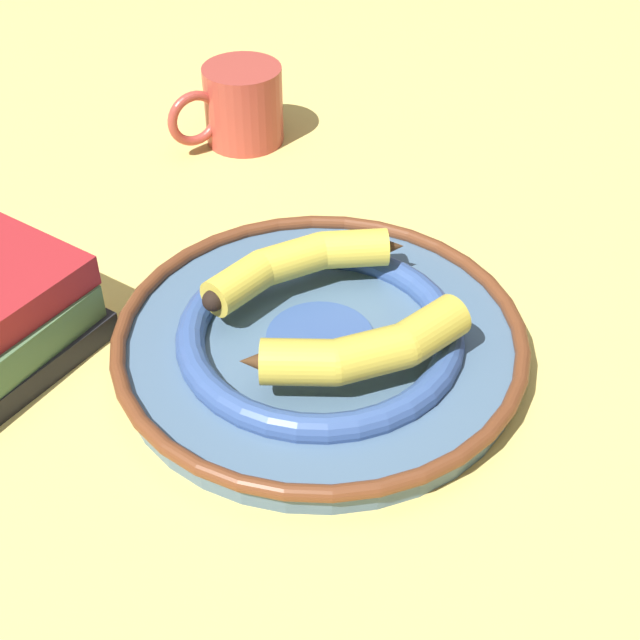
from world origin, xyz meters
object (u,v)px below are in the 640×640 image
object	(u,v)px
decorative_bowl	(320,340)
banana_b	(300,262)
coffee_mug	(241,104)
banana_a	(363,350)

from	to	relation	value
decorative_bowl	banana_b	size ratio (longest dim) A/B	2.07
decorative_bowl	coffee_mug	xyz separation A→B (m)	(-0.28, 0.28, 0.03)
decorative_bowl	coffee_mug	size ratio (longest dim) A/B	2.64
banana_b	coffee_mug	xyz separation A→B (m)	(-0.23, 0.24, -0.01)
decorative_bowl	banana_b	bearing A→B (deg)	136.81
banana_b	decorative_bowl	bearing A→B (deg)	78.92
decorative_bowl	banana_a	world-z (taller)	banana_a
banana_b	coffee_mug	world-z (taller)	coffee_mug
banana_a	coffee_mug	bearing A→B (deg)	86.16
banana_a	banana_b	bearing A→B (deg)	93.76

